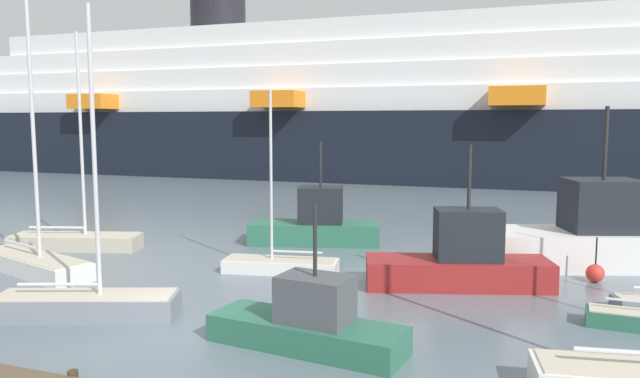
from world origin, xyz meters
name	(u,v)px	position (x,y,z in m)	size (l,w,h in m)	color
ground_plane	(173,334)	(0.00, 0.00, 0.00)	(600.00, 600.00, 0.00)	slate
sailboat_0	(34,260)	(-9.39, 4.20, 0.53)	(6.56, 3.54, 10.89)	white
sailboat_1	(281,263)	(0.13, 7.69, 0.38)	(4.88, 2.16, 7.52)	white
sailboat_3	(76,239)	(-11.07, 8.46, 0.52)	(6.41, 3.30, 10.39)	#BCB29E
sailboat_5	(86,302)	(-3.46, 0.39, 0.50)	(5.96, 3.45, 9.77)	gray
fishing_boat_0	(309,323)	(4.17, 0.33, 0.71)	(5.74, 2.44, 4.01)	#2D6B51
fishing_boat_1	(593,237)	(12.34, 13.14, 1.29)	(9.33, 5.77, 6.85)	white
fishing_boat_2	(316,224)	(-0.51, 13.75, 0.99)	(6.94, 4.00, 5.21)	#2D6B51
fishing_boat_3	(461,260)	(7.38, 8.00, 1.01)	(7.15, 3.98, 5.35)	maroon
channel_buoy_1	(595,273)	(12.24, 10.43, 0.36)	(0.70, 0.70, 1.76)	red
cruise_ship	(408,110)	(-3.36, 51.01, 7.43)	(131.01, 20.97, 23.18)	black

